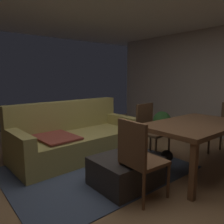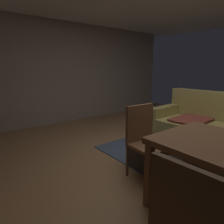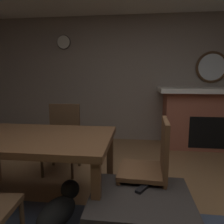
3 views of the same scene
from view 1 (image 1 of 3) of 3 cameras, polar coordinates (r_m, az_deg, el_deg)
The scene contains 10 objects.
floor at distance 3.10m, azimuth 1.04°, elevation -17.66°, with size 7.80×7.80×0.00m, color olive.
area_rug at distance 3.46m, azimuth -4.00°, elevation -14.55°, with size 2.60×2.00×0.01m, color #3D475B.
couch at distance 3.96m, azimuth -9.60°, elevation -6.75°, with size 2.26×1.08×0.96m.
ottoman_coffee_table at distance 2.93m, azimuth 3.57°, elevation -15.24°, with size 0.81×0.68×0.38m, color #2D2826.
tv_remote at distance 2.79m, azimuth 4.59°, elevation -12.10°, with size 0.05×0.16×0.02m, color black.
dining_table at distance 3.39m, azimuth 21.03°, elevation -3.97°, with size 1.57×0.95×0.74m.
dining_chair_north at distance 3.91m, azimuth 9.75°, elevation -3.89°, with size 0.47×0.47×0.93m.
dining_chair_west at distance 2.52m, azimuth 7.02°, elevation -11.25°, with size 0.46×0.46×0.93m.
potted_plant at distance 5.34m, azimuth 13.00°, elevation -2.59°, with size 0.43×0.43×0.59m.
small_dog at distance 3.39m, azimuth 12.71°, elevation -12.00°, with size 0.36×0.50×0.32m.
Camera 1 is at (-1.79, -2.10, 1.40)m, focal length 34.72 mm.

